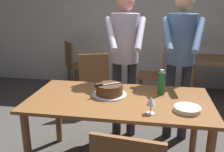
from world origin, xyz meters
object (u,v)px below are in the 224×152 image
at_px(plate_stack, 187,109).
at_px(cake_knife, 102,85).
at_px(water_bottle, 161,83).
at_px(main_dining_table, 119,109).
at_px(background_chair_0, 76,63).
at_px(person_cutting_cake, 125,51).
at_px(wine_glass_near, 151,102).
at_px(background_chair_2, 94,78).
at_px(person_standing_beside, 181,52).
at_px(cake_on_platter, 109,90).
at_px(background_table, 217,68).
at_px(background_chair_1, 156,72).

bearing_deg(plate_stack, cake_knife, 164.19).
height_order(plate_stack, water_bottle, water_bottle).
bearing_deg(cake_knife, main_dining_table, -9.75).
bearing_deg(background_chair_0, person_cutting_cake, -55.54).
height_order(plate_stack, wine_glass_near, wine_glass_near).
bearing_deg(background_chair_2, background_chair_0, 121.85).
xyz_separation_m(water_bottle, person_standing_beside, (0.21, 0.50, 0.21)).
xyz_separation_m(cake_on_platter, water_bottle, (0.49, 0.11, 0.06)).
xyz_separation_m(background_table, background_chair_2, (-1.93, -0.64, -0.09)).
bearing_deg(plate_stack, wine_glass_near, -163.01).
xyz_separation_m(wine_glass_near, person_cutting_cake, (-0.33, 0.93, 0.22)).
xyz_separation_m(cake_on_platter, person_cutting_cake, (0.08, 0.58, 0.27)).
xyz_separation_m(water_bottle, background_chair_1, (-0.04, 1.71, -0.37)).
relative_size(person_standing_beside, background_table, 1.72).
height_order(main_dining_table, wine_glass_near, wine_glass_near).
distance_m(cake_knife, person_standing_beside, 1.02).
distance_m(wine_glass_near, background_chair_0, 3.01).
distance_m(plate_stack, water_bottle, 0.43).
height_order(wine_glass_near, person_standing_beside, person_standing_beside).
bearing_deg(cake_knife, background_chair_2, 107.55).
distance_m(cake_knife, background_chair_2, 1.47).
distance_m(cake_knife, background_table, 2.51).
height_order(main_dining_table, background_chair_1, background_chair_1).
distance_m(main_dining_table, water_bottle, 0.48).
relative_size(main_dining_table, background_chair_2, 1.89).
bearing_deg(plate_stack, background_chair_0, 125.26).
bearing_deg(water_bottle, background_chair_2, 129.18).
relative_size(cake_knife, plate_stack, 1.07).
bearing_deg(person_cutting_cake, background_chair_2, 127.59).
relative_size(cake_knife, background_chair_2, 0.26).
distance_m(cake_knife, wine_glass_near, 0.56).
distance_m(background_table, background_chair_0, 2.54).
bearing_deg(background_chair_1, person_cutting_cake, -107.01).
distance_m(wine_glass_near, background_chair_1, 2.20).
height_order(wine_glass_near, background_chair_0, background_chair_0).
bearing_deg(wine_glass_near, water_bottle, 78.77).
relative_size(cake_knife, background_chair_1, 0.26).
relative_size(wine_glass_near, background_table, 0.14).
height_order(water_bottle, person_standing_beside, person_standing_beside).
bearing_deg(background_chair_2, background_chair_1, 28.29).
height_order(main_dining_table, person_cutting_cake, person_cutting_cake).
relative_size(wine_glass_near, person_cutting_cake, 0.08).
distance_m(person_cutting_cake, background_table, 2.00).
height_order(wine_glass_near, water_bottle, water_bottle).
bearing_deg(background_chair_2, water_bottle, -50.82).
xyz_separation_m(main_dining_table, person_standing_beside, (0.60, 0.68, 0.43)).
relative_size(water_bottle, person_standing_beside, 0.15).
height_order(plate_stack, background_table, plate_stack).
bearing_deg(background_chair_1, wine_glass_near, -91.35).
bearing_deg(water_bottle, main_dining_table, -155.64).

